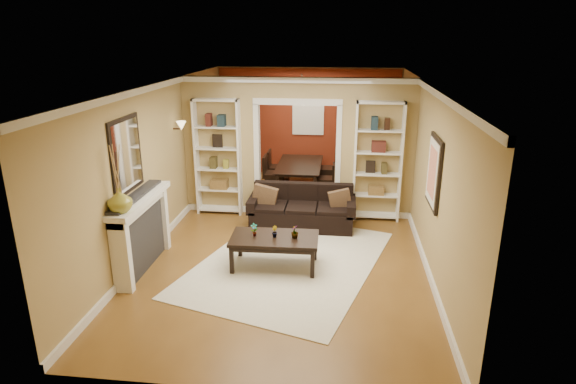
# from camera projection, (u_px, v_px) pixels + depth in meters

# --- Properties ---
(floor) EXTENTS (8.00, 8.00, 0.00)m
(floor) POSITION_uv_depth(u_px,v_px,m) (290.00, 236.00, 8.69)
(floor) COLOR brown
(floor) RESTS_ON ground
(ceiling) EXTENTS (8.00, 8.00, 0.00)m
(ceiling) POSITION_uv_depth(u_px,v_px,m) (291.00, 83.00, 7.84)
(ceiling) COLOR white
(ceiling) RESTS_ON ground
(wall_back) EXTENTS (8.00, 0.00, 8.00)m
(wall_back) POSITION_uv_depth(u_px,v_px,m) (308.00, 123.00, 12.03)
(wall_back) COLOR tan
(wall_back) RESTS_ON ground
(wall_front) EXTENTS (8.00, 0.00, 8.00)m
(wall_front) POSITION_uv_depth(u_px,v_px,m) (243.00, 273.00, 4.49)
(wall_front) COLOR tan
(wall_front) RESTS_ON ground
(wall_left) EXTENTS (0.00, 8.00, 8.00)m
(wall_left) POSITION_uv_depth(u_px,v_px,m) (164.00, 160.00, 8.51)
(wall_left) COLOR tan
(wall_left) RESTS_ON ground
(wall_right) EXTENTS (0.00, 8.00, 8.00)m
(wall_right) POSITION_uv_depth(u_px,v_px,m) (425.00, 167.00, 8.02)
(wall_right) COLOR tan
(wall_right) RESTS_ON ground
(partition_wall) EXTENTS (4.50, 0.15, 2.70)m
(partition_wall) POSITION_uv_depth(u_px,v_px,m) (297.00, 148.00, 9.39)
(partition_wall) COLOR tan
(partition_wall) RESTS_ON floor
(red_back_panel) EXTENTS (4.44, 0.04, 2.64)m
(red_back_panel) POSITION_uv_depth(u_px,v_px,m) (308.00, 124.00, 12.02)
(red_back_panel) COLOR maroon
(red_back_panel) RESTS_ON floor
(dining_window) EXTENTS (0.78, 0.03, 0.98)m
(dining_window) POSITION_uv_depth(u_px,v_px,m) (308.00, 115.00, 11.91)
(dining_window) COLOR #8CA5CC
(dining_window) RESTS_ON wall_back
(area_rug) EXTENTS (3.49, 4.17, 0.01)m
(area_rug) POSITION_uv_depth(u_px,v_px,m) (289.00, 262.00, 7.67)
(area_rug) COLOR silver
(area_rug) RESTS_ON floor
(sofa) EXTENTS (1.98, 0.85, 0.77)m
(sofa) POSITION_uv_depth(u_px,v_px,m) (302.00, 207.00, 8.97)
(sofa) COLOR black
(sofa) RESTS_ON floor
(pillow_left) EXTENTS (0.46, 0.16, 0.45)m
(pillow_left) POSITION_uv_depth(u_px,v_px,m) (265.00, 195.00, 8.96)
(pillow_left) COLOR brown
(pillow_left) RESTS_ON sofa
(pillow_right) EXTENTS (0.40, 0.17, 0.39)m
(pillow_right) POSITION_uv_depth(u_px,v_px,m) (340.00, 200.00, 8.82)
(pillow_right) COLOR brown
(pillow_right) RESTS_ON sofa
(coffee_table) EXTENTS (1.36, 0.76, 0.51)m
(coffee_table) POSITION_uv_depth(u_px,v_px,m) (275.00, 252.00, 7.45)
(coffee_table) COLOR black
(coffee_table) RESTS_ON floor
(plant_left) EXTENTS (0.13, 0.12, 0.20)m
(plant_left) POSITION_uv_depth(u_px,v_px,m) (254.00, 230.00, 7.37)
(plant_left) COLOR #336626
(plant_left) RESTS_ON coffee_table
(plant_center) EXTENTS (0.12, 0.12, 0.17)m
(plant_center) POSITION_uv_depth(u_px,v_px,m) (274.00, 232.00, 7.34)
(plant_center) COLOR #336626
(plant_center) RESTS_ON coffee_table
(plant_right) EXTENTS (0.13, 0.13, 0.20)m
(plant_right) POSITION_uv_depth(u_px,v_px,m) (295.00, 232.00, 7.30)
(plant_right) COLOR #336626
(plant_right) RESTS_ON coffee_table
(bookshelf_left) EXTENTS (0.90, 0.30, 2.30)m
(bookshelf_left) POSITION_uv_depth(u_px,v_px,m) (218.00, 158.00, 9.47)
(bookshelf_left) COLOR white
(bookshelf_left) RESTS_ON floor
(bookshelf_right) EXTENTS (0.90, 0.30, 2.30)m
(bookshelf_right) POSITION_uv_depth(u_px,v_px,m) (378.00, 162.00, 9.13)
(bookshelf_right) COLOR white
(bookshelf_right) RESTS_ON floor
(fireplace) EXTENTS (0.32, 1.70, 1.16)m
(fireplace) POSITION_uv_depth(u_px,v_px,m) (143.00, 233.00, 7.32)
(fireplace) COLOR white
(fireplace) RESTS_ON floor
(vase) EXTENTS (0.33, 0.33, 0.34)m
(vase) POSITION_uv_depth(u_px,v_px,m) (120.00, 200.00, 6.49)
(vase) COLOR olive
(vase) RESTS_ON fireplace
(mirror) EXTENTS (0.03, 0.95, 1.10)m
(mirror) POSITION_uv_depth(u_px,v_px,m) (126.00, 155.00, 6.95)
(mirror) COLOR silver
(mirror) RESTS_ON wall_left
(wall_sconce) EXTENTS (0.18, 0.18, 0.22)m
(wall_sconce) POSITION_uv_depth(u_px,v_px,m) (178.00, 127.00, 8.87)
(wall_sconce) COLOR #FFE0A5
(wall_sconce) RESTS_ON wall_left
(framed_art) EXTENTS (0.04, 0.85, 1.05)m
(framed_art) POSITION_uv_depth(u_px,v_px,m) (433.00, 172.00, 7.01)
(framed_art) COLOR black
(framed_art) RESTS_ON wall_right
(dining_table) EXTENTS (1.79, 1.00, 0.63)m
(dining_table) POSITION_uv_depth(u_px,v_px,m) (301.00, 177.00, 11.12)
(dining_table) COLOR black
(dining_table) RESTS_ON floor
(dining_chair_nw) EXTENTS (0.55, 0.55, 0.90)m
(dining_chair_nw) POSITION_uv_depth(u_px,v_px,m) (276.00, 174.00, 10.86)
(dining_chair_nw) COLOR black
(dining_chair_nw) RESTS_ON floor
(dining_chair_ne) EXTENTS (0.48, 0.48, 0.76)m
(dining_chair_ne) POSITION_uv_depth(u_px,v_px,m) (324.00, 179.00, 10.76)
(dining_chair_ne) COLOR black
(dining_chair_ne) RESTS_ON floor
(dining_chair_sw) EXTENTS (0.48, 0.48, 0.88)m
(dining_chair_sw) POSITION_uv_depth(u_px,v_px,m) (279.00, 168.00, 11.43)
(dining_chair_sw) COLOR black
(dining_chair_sw) RESTS_ON floor
(dining_chair_se) EXTENTS (0.57, 0.57, 0.89)m
(dining_chair_se) POSITION_uv_depth(u_px,v_px,m) (325.00, 169.00, 11.31)
(dining_chair_se) COLOR black
(dining_chair_se) RESTS_ON floor
(chandelier) EXTENTS (0.50, 0.50, 0.30)m
(chandelier) POSITION_uv_depth(u_px,v_px,m) (304.00, 103.00, 10.60)
(chandelier) COLOR #362218
(chandelier) RESTS_ON ceiling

